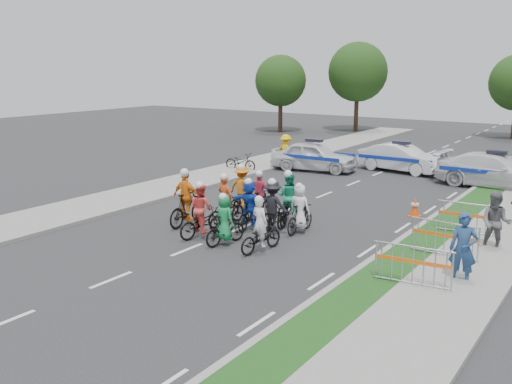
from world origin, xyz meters
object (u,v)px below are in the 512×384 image
Objects in this scene: police_car_2 at (496,171)px; rider_6 at (226,208)px; rider_8 at (289,204)px; barrier_2 at (469,220)px; rider_5 at (250,208)px; tree_0 at (281,81)px; rider_0 at (260,233)px; rider_9 at (260,200)px; parked_bike at (241,162)px; spectator_0 at (463,249)px; rider_10 at (242,194)px; marshal_hiviz at (286,151)px; rider_1 at (225,224)px; barrier_0 at (413,267)px; rider_3 at (187,204)px; rider_4 at (273,213)px; spectator_1 at (496,223)px; cone_0 at (415,207)px; police_car_0 at (314,156)px; rider_7 at (300,213)px; barrier_1 at (444,241)px; police_car_1 at (401,158)px; tree_3 at (358,72)px; rider_2 at (202,216)px.

rider_6 is at bearing 154.97° from police_car_2.
rider_8 reaches higher than barrier_2.
tree_0 is at bearing -66.44° from rider_5.
rider_9 is at bearing -47.57° from rider_0.
spectator_0 is at bearing -128.42° from parked_bike.
rider_10 reaches higher than rider_5.
tree_0 is at bearing -41.80° from marshal_hiviz.
rider_10 is at bearing -51.05° from rider_1.
marshal_hiviz is at bearing 131.58° from barrier_0.
marshal_hiviz is (-12.63, 12.19, -0.05)m from spectator_0.
rider_9 is (1.61, 2.20, -0.08)m from rider_3.
rider_4 is 1.09× the size of rider_5.
rider_9 is 27.70m from tree_0.
rider_4 is 1.06× the size of spectator_1.
cone_0 is 11.43m from parked_bike.
cone_0 is (5.64, 3.10, -0.39)m from rider_10.
parked_bike is 18.43m from tree_0.
rider_3 is 1.08× the size of spectator_0.
rider_9 is 7.66m from barrier_0.
rider_4 is 6.37m from barrier_2.
police_car_0 is 2.44× the size of spectator_1.
spectator_0 is at bearing -77.91° from barrier_2.
rider_5 is 7.74m from spectator_1.
cone_0 is 0.11× the size of tree_0.
parked_bike is (-8.26, 8.12, -0.20)m from rider_7.
rider_5 reaches higher than parked_bike.
rider_0 is 0.89× the size of rider_8.
cone_0 is at bearing -153.03° from rider_10.
rider_8 is at bearing -160.71° from barrier_2.
barrier_1 is at bearing 160.79° from rider_8.
police_car_2 is at bearing -78.93° from parked_bike.
barrier_0 and barrier_2 have the same top height.
police_car_1 is 15.90m from spectator_0.
spectator_1 is at bearing -164.80° from police_car_2.
rider_3 is at bearing -137.31° from cone_0.
rider_5 is 1.72m from rider_7.
rider_9 is 29.42m from tree_3.
rider_3 is at bearing -18.58° from rider_2.
rider_9 is 0.41× the size of police_car_1.
rider_6 reaches higher than rider_1.
police_car_2 is at bearing 89.17° from spectator_0.
rider_1 reaches higher than cone_0.
rider_0 is 0.97× the size of parked_bike.
parked_bike is at bearing -45.33° from rider_1.
rider_5 is (-1.00, 0.10, 0.02)m from rider_4.
rider_2 is at bearing 158.73° from police_car_2.
tree_3 is (-10.07, 27.76, 4.17)m from rider_8.
spectator_1 is 0.25× the size of tree_3.
rider_2 reaches higher than rider_0.
barrier_0 is (5.96, -15.32, -0.17)m from police_car_1.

